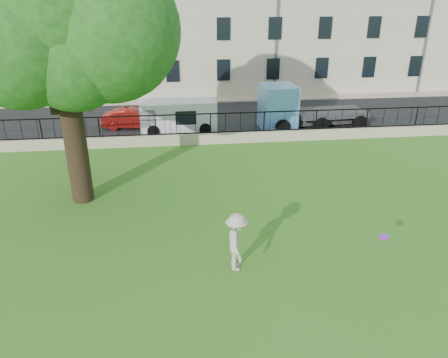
{
  "coord_description": "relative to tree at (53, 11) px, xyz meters",
  "views": [
    {
      "loc": [
        -1.96,
        -11.12,
        8.06
      ],
      "look_at": [
        -0.25,
        3.5,
        1.55
      ],
      "focal_mm": 35.0,
      "sensor_mm": 36.0,
      "label": 1
    }
  ],
  "objects": [
    {
      "name": "tree",
      "position": [
        0.0,
        0.0,
        0.0
      ],
      "size": [
        8.53,
        6.75,
        10.83
      ],
      "color": "black",
      "rests_on": "ground"
    },
    {
      "name": "white_van",
      "position": [
        4.26,
        8.74,
        -6.35
      ],
      "size": [
        4.5,
        1.83,
        1.88
      ],
      "primitive_type": "cube",
      "rotation": [
        0.0,
        0.0,
        0.02
      ],
      "color": "silver",
      "rests_on": "street"
    },
    {
      "name": "frisbee",
      "position": [
        9.92,
        -6.47,
        -5.92
      ],
      "size": [
        0.32,
        0.31,
        0.12
      ],
      "primitive_type": "cylinder",
      "rotation": [
        0.21,
        -0.14,
        0.15
      ],
      "color": "purple"
    },
    {
      "name": "street",
      "position": [
        5.98,
        11.04,
        -7.28
      ],
      "size": [
        60.0,
        9.0,
        0.01
      ],
      "primitive_type": "cube",
      "color": "black",
      "rests_on": "ground"
    },
    {
      "name": "iron_railing",
      "position": [
        5.98,
        6.34,
        -6.13
      ],
      "size": [
        50.0,
        0.05,
        1.13
      ],
      "color": "black",
      "rests_on": "retaining_wall"
    },
    {
      "name": "man",
      "position": [
        5.72,
        -5.57,
        -6.34
      ],
      "size": [
        0.74,
        1.24,
        1.89
      ],
      "primitive_type": "imported",
      "rotation": [
        0.0,
        0.0,
        1.54
      ],
      "color": "#BEB09A",
      "rests_on": "ground"
    },
    {
      "name": "red_sedan",
      "position": [
        1.48,
        9.74,
        -6.68
      ],
      "size": [
        3.8,
        1.65,
        1.22
      ],
      "primitive_type": "imported",
      "rotation": [
        0.0,
        0.0,
        1.47
      ],
      "color": "maroon",
      "rests_on": "street"
    },
    {
      "name": "retaining_wall",
      "position": [
        5.98,
        6.34,
        -6.99
      ],
      "size": [
        50.0,
        0.4,
        0.6
      ],
      "primitive_type": "cube",
      "color": "tan",
      "rests_on": "ground"
    },
    {
      "name": "blue_truck",
      "position": [
        12.48,
        8.74,
        -5.95
      ],
      "size": [
        6.53,
        2.68,
        2.68
      ],
      "primitive_type": "cube",
      "rotation": [
        0.0,
        0.0,
        0.06
      ],
      "color": "#5B95D6",
      "rests_on": "street"
    },
    {
      "name": "building_row",
      "position": [
        5.98,
        21.9,
        -0.37
      ],
      "size": [
        56.4,
        10.4,
        13.8
      ],
      "color": "beige",
      "rests_on": "ground"
    },
    {
      "name": "ground",
      "position": [
        5.98,
        -5.66,
        -7.29
      ],
      "size": [
        120.0,
        120.0,
        0.0
      ],
      "primitive_type": "plane",
      "color": "#37751C",
      "rests_on": "ground"
    },
    {
      "name": "sidewalk",
      "position": [
        5.98,
        16.24,
        -7.23
      ],
      "size": [
        60.0,
        1.4,
        0.12
      ],
      "primitive_type": "cube",
      "color": "tan",
      "rests_on": "ground"
    }
  ]
}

